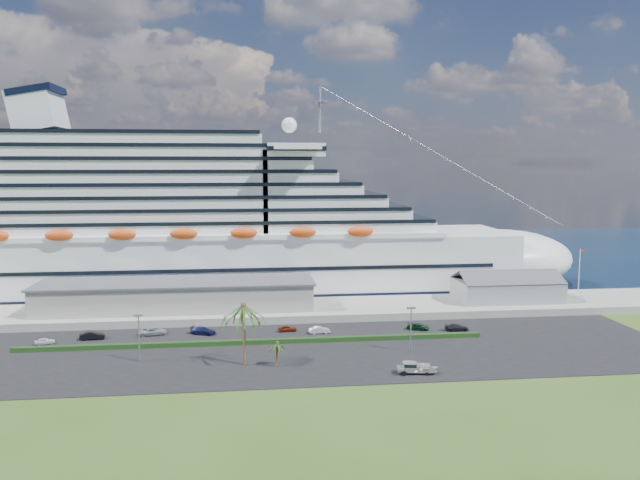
{
  "coord_description": "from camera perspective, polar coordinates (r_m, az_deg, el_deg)",
  "views": [
    {
      "loc": [
        -9.24,
        -99.34,
        34.11
      ],
      "look_at": [
        6.01,
        30.0,
        18.11
      ],
      "focal_mm": 35.0,
      "sensor_mm": 36.0,
      "label": 1
    }
  ],
  "objects": [
    {
      "name": "parked_car_4",
      "position": [
        128.25,
        -3.02,
        -8.08
      ],
      "size": [
        3.85,
        1.87,
        1.26
      ],
      "primitive_type": "imported",
      "rotation": [
        0.0,
        0.0,
        1.68
      ],
      "color": "#631B0D",
      "rests_on": "asphalt_lot"
    },
    {
      "name": "pickup_truck",
      "position": [
        104.56,
        8.52,
        -11.44
      ],
      "size": [
        5.64,
        2.76,
        1.9
      ],
      "color": "black",
      "rests_on": "asphalt_lot"
    },
    {
      "name": "ground",
      "position": [
        105.44,
        -1.37,
        -11.87
      ],
      "size": [
        420.0,
        420.0,
        0.0
      ],
      "primitive_type": "plane",
      "color": "#32501A",
      "rests_on": "ground"
    },
    {
      "name": "asphalt_lot",
      "position": [
        115.85,
        -1.88,
        -10.09
      ],
      "size": [
        140.0,
        38.0,
        0.12
      ],
      "primitive_type": "cube",
      "color": "black",
      "rests_on": "ground"
    },
    {
      "name": "terminal_building",
      "position": [
        143.22,
        -12.95,
        -4.9
      ],
      "size": [
        61.0,
        15.0,
        6.3
      ],
      "color": "gray",
      "rests_on": "wharf"
    },
    {
      "name": "parked_car_7",
      "position": [
        131.69,
        12.39,
        -7.81
      ],
      "size": [
        4.92,
        2.27,
        1.39
      ],
      "primitive_type": "imported",
      "rotation": [
        0.0,
        0.0,
        1.5
      ],
      "color": "black",
      "rests_on": "asphalt_lot"
    },
    {
      "name": "wharf",
      "position": [
        143.54,
        -2.87,
        -6.38
      ],
      "size": [
        240.0,
        20.0,
        1.8
      ],
      "primitive_type": "cube",
      "color": "gray",
      "rests_on": "ground"
    },
    {
      "name": "boat_trailer",
      "position": [
        104.65,
        9.43,
        -11.45
      ],
      "size": [
        5.58,
        4.07,
        1.55
      ],
      "color": "gray",
      "rests_on": "asphalt_lot"
    },
    {
      "name": "parked_car_1",
      "position": [
        130.24,
        -20.1,
        -8.21
      ],
      "size": [
        4.9,
        2.32,
        1.55
      ],
      "primitive_type": "imported",
      "rotation": [
        0.0,
        0.0,
        1.72
      ],
      "color": "black",
      "rests_on": "asphalt_lot"
    },
    {
      "name": "palm_tall",
      "position": [
        106.31,
        -6.99,
        -6.6
      ],
      "size": [
        8.82,
        8.82,
        11.13
      ],
      "color": "#47301E",
      "rests_on": "ground"
    },
    {
      "name": "cruise_ship",
      "position": [
        164.73,
        -10.97,
        0.81
      ],
      "size": [
        191.0,
        38.0,
        54.0
      ],
      "color": "silver",
      "rests_on": "ground"
    },
    {
      "name": "parked_car_3",
      "position": [
        128.17,
        -10.63,
        -8.15
      ],
      "size": [
        5.59,
        3.94,
        1.5
      ],
      "primitive_type": "imported",
      "rotation": [
        0.0,
        0.0,
        1.18
      ],
      "color": "#141848",
      "rests_on": "asphalt_lot"
    },
    {
      "name": "flagpole",
      "position": [
        162.39,
        22.63,
        -2.7
      ],
      "size": [
        1.08,
        0.16,
        12.0
      ],
      "color": "silver",
      "rests_on": "wharf"
    },
    {
      "name": "parked_car_6",
      "position": [
        131.05,
        8.95,
        -7.83
      ],
      "size": [
        5.01,
        3.68,
        1.27
      ],
      "primitive_type": "imported",
      "rotation": [
        0.0,
        0.0,
        1.18
      ],
      "color": "black",
      "rests_on": "asphalt_lot"
    },
    {
      "name": "parked_car_2",
      "position": [
        129.92,
        -15.04,
        -8.08
      ],
      "size": [
        5.57,
        3.27,
        1.45
      ],
      "primitive_type": "imported",
      "rotation": [
        0.0,
        0.0,
        1.74
      ],
      "color": "#A1A2AA",
      "rests_on": "asphalt_lot"
    },
    {
      "name": "water",
      "position": [
        232.05,
        -4.37,
        -1.47
      ],
      "size": [
        420.0,
        160.0,
        0.02
      ],
      "primitive_type": "cube",
      "color": "black",
      "rests_on": "ground"
    },
    {
      "name": "port_shed",
      "position": [
        155.08,
        16.72,
        -4.34
      ],
      "size": [
        24.0,
        12.31,
        7.37
      ],
      "color": "gray",
      "rests_on": "wharf"
    },
    {
      "name": "parked_car_0",
      "position": [
        130.28,
        -23.86,
        -8.45
      ],
      "size": [
        3.87,
        2.55,
        1.23
      ],
      "primitive_type": "imported",
      "rotation": [
        0.0,
        0.0,
        1.91
      ],
      "color": "silver",
      "rests_on": "asphalt_lot"
    },
    {
      "name": "parked_car_5",
      "position": [
        126.7,
        -0.04,
        -8.23
      ],
      "size": [
        4.35,
        1.97,
        1.39
      ],
      "primitive_type": "imported",
      "rotation": [
        0.0,
        0.0,
        1.69
      ],
      "color": "silver",
      "rests_on": "asphalt_lot"
    },
    {
      "name": "lamp_post_right",
      "position": [
        114.91,
        8.31,
        -7.57
      ],
      "size": [
        1.6,
        0.35,
        8.27
      ],
      "color": "gray",
      "rests_on": "asphalt_lot"
    },
    {
      "name": "lamp_post_left",
      "position": [
        112.7,
        -16.24,
        -8.07
      ],
      "size": [
        1.6,
        0.35,
        8.27
      ],
      "color": "gray",
      "rests_on": "asphalt_lot"
    },
    {
      "name": "hedge",
      "position": [
        120.13,
        -5.94,
        -9.25
      ],
      "size": [
        88.0,
        1.1,
        0.9
      ],
      "primitive_type": "cube",
      "color": "black",
      "rests_on": "asphalt_lot"
    },
    {
      "name": "palm_short",
      "position": [
        106.4,
        -3.95,
        -9.64
      ],
      "size": [
        3.53,
        3.53,
        4.56
      ],
      "color": "#47301E",
      "rests_on": "ground"
    }
  ]
}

